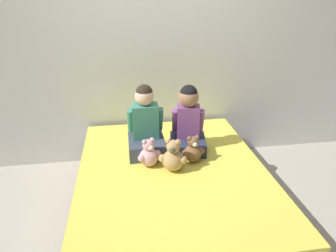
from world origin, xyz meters
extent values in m
plane|color=#B2A899|center=(0.00, 0.00, 0.00)|extent=(14.00, 14.00, 0.00)
cube|color=silver|center=(0.00, 1.07, 1.25)|extent=(8.00, 0.06, 2.50)
cube|color=#473828|center=(0.00, 0.00, 0.13)|extent=(1.59, 1.98, 0.25)
cube|color=silver|center=(0.00, 0.00, 0.34)|extent=(1.55, 1.94, 0.18)
cube|color=#E5D64C|center=(0.00, 0.00, 0.44)|extent=(1.57, 1.96, 0.03)
cube|color=#384251|center=(-0.19, 0.31, 0.53)|extent=(0.33, 0.37, 0.14)
cube|color=#3D8470|center=(-0.19, 0.37, 0.76)|extent=(0.23, 0.17, 0.31)
sphere|color=beige|center=(-0.19, 0.37, 0.99)|extent=(0.17, 0.17, 0.17)
sphere|color=#2D2319|center=(-0.19, 0.37, 1.02)|extent=(0.15, 0.15, 0.15)
cylinder|color=#3D8470|center=(-0.33, 0.37, 0.76)|extent=(0.06, 0.14, 0.25)
cylinder|color=#3D8470|center=(-0.06, 0.37, 0.76)|extent=(0.06, 0.14, 0.25)
cube|color=#282D47|center=(0.19, 0.31, 0.51)|extent=(0.38, 0.39, 0.11)
cube|color=#7F4789|center=(0.20, 0.36, 0.73)|extent=(0.23, 0.17, 0.31)
sphere|color=#9E7051|center=(0.20, 0.36, 0.96)|extent=(0.18, 0.18, 0.18)
sphere|color=black|center=(0.20, 0.36, 1.00)|extent=(0.16, 0.16, 0.16)
cylinder|color=#7F4789|center=(0.08, 0.38, 0.73)|extent=(0.08, 0.14, 0.25)
cylinder|color=#7F4789|center=(0.32, 0.34, 0.73)|extent=(0.08, 0.14, 0.25)
sphere|color=#DBA3B2|center=(-0.19, 0.09, 0.54)|extent=(0.16, 0.16, 0.16)
sphere|color=#DBA3B2|center=(-0.19, 0.09, 0.66)|extent=(0.10, 0.10, 0.10)
sphere|color=white|center=(-0.18, 0.05, 0.65)|extent=(0.05, 0.05, 0.05)
sphere|color=#DBA3B2|center=(-0.23, 0.07, 0.69)|extent=(0.04, 0.04, 0.04)
sphere|color=#DBA3B2|center=(-0.16, 0.10, 0.69)|extent=(0.04, 0.04, 0.04)
sphere|color=#DBA3B2|center=(-0.26, 0.04, 0.56)|extent=(0.06, 0.06, 0.06)
sphere|color=#DBA3B2|center=(-0.12, 0.10, 0.56)|extent=(0.06, 0.06, 0.06)
sphere|color=brown|center=(0.19, 0.10, 0.54)|extent=(0.16, 0.16, 0.16)
sphere|color=brown|center=(0.19, 0.10, 0.65)|extent=(0.10, 0.10, 0.10)
sphere|color=white|center=(0.20, 0.06, 0.64)|extent=(0.04, 0.04, 0.04)
sphere|color=brown|center=(0.16, 0.09, 0.69)|extent=(0.04, 0.04, 0.04)
sphere|color=brown|center=(0.23, 0.10, 0.69)|extent=(0.04, 0.04, 0.04)
sphere|color=brown|center=(0.12, 0.07, 0.56)|extent=(0.06, 0.06, 0.06)
sphere|color=brown|center=(0.27, 0.09, 0.56)|extent=(0.06, 0.06, 0.06)
sphere|color=tan|center=(0.00, -0.01, 0.55)|extent=(0.18, 0.18, 0.18)
sphere|color=tan|center=(0.00, -0.01, 0.68)|extent=(0.11, 0.11, 0.11)
sphere|color=#4C4742|center=(-0.01, -0.06, 0.67)|extent=(0.05, 0.05, 0.05)
sphere|color=tan|center=(-0.04, 0.00, 0.72)|extent=(0.05, 0.05, 0.05)
sphere|color=tan|center=(0.04, -0.03, 0.72)|extent=(0.05, 0.05, 0.05)
sphere|color=tan|center=(-0.09, -0.01, 0.57)|extent=(0.07, 0.07, 0.07)
sphere|color=tan|center=(0.08, -0.06, 0.57)|extent=(0.07, 0.07, 0.07)
camera|label=1|loc=(-0.36, -2.13, 1.84)|focal=32.00mm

